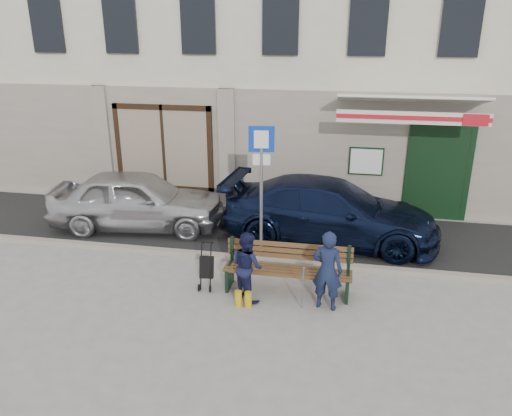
% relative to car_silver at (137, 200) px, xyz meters
% --- Properties ---
extents(ground, '(80.00, 80.00, 0.00)m').
position_rel_car_silver_xyz_m(ground, '(3.20, -2.88, -0.72)').
color(ground, '#9E9991').
rests_on(ground, ground).
extents(asphalt_lane, '(60.00, 3.20, 0.01)m').
position_rel_car_silver_xyz_m(asphalt_lane, '(3.20, 0.22, -0.72)').
color(asphalt_lane, '#282828').
rests_on(asphalt_lane, ground).
extents(curb, '(60.00, 0.18, 0.12)m').
position_rel_car_silver_xyz_m(curb, '(3.20, -1.38, -0.66)').
color(curb, '#9E9384').
rests_on(curb, ground).
extents(building, '(20.00, 8.27, 10.00)m').
position_rel_car_silver_xyz_m(building, '(3.21, 5.57, 4.25)').
color(building, beige).
rests_on(building, ground).
extents(car_silver, '(4.41, 2.19, 1.44)m').
position_rel_car_silver_xyz_m(car_silver, '(0.00, 0.00, 0.00)').
color(car_silver, silver).
rests_on(car_silver, ground).
extents(car_navy, '(5.12, 2.45, 1.44)m').
position_rel_car_silver_xyz_m(car_navy, '(4.71, 0.09, -0.00)').
color(car_navy, black).
rests_on(car_navy, ground).
extents(parking_sign, '(0.53, 0.11, 2.87)m').
position_rel_car_silver_xyz_m(parking_sign, '(3.28, -1.04, 1.22)').
color(parking_sign, gray).
rests_on(parking_sign, ground).
extents(bench, '(2.40, 1.17, 0.98)m').
position_rel_car_silver_xyz_m(bench, '(4.00, -2.51, -0.26)').
color(bench, brown).
rests_on(bench, ground).
extents(man, '(0.60, 0.44, 1.49)m').
position_rel_car_silver_xyz_m(man, '(4.80, -2.93, 0.02)').
color(man, '#161E3C').
rests_on(man, ground).
extents(woman, '(0.81, 0.81, 1.32)m').
position_rel_car_silver_xyz_m(woman, '(3.35, -2.86, -0.06)').
color(woman, '#141737').
rests_on(woman, ground).
extents(stroller, '(0.28, 0.39, 0.91)m').
position_rel_car_silver_xyz_m(stroller, '(2.50, -2.61, -0.32)').
color(stroller, black).
rests_on(stroller, ground).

